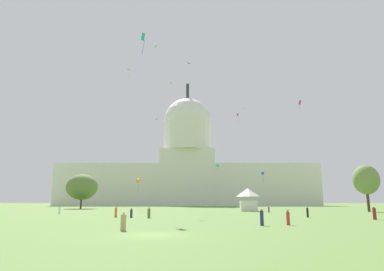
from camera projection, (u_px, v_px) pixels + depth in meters
ground_plane at (153, 235)px, 25.37m from camera, size 800.00×800.00×0.00m
capitol_building at (188, 167)px, 187.26m from camera, size 142.58×27.35×70.40m
event_tent at (249, 200)px, 85.68m from camera, size 4.86×7.18×5.73m
tree_west_mid at (83, 187)px, 113.31m from camera, size 10.71×9.61×11.49m
tree_east_far at (367, 180)px, 80.81m from camera, size 8.23×8.12×11.20m
person_orange_front_center at (117, 212)px, 52.87m from camera, size 0.51×0.51×1.70m
person_red_front_left at (289, 218)px, 35.62m from camera, size 0.37×0.37×1.61m
person_maroon_back_right at (376, 214)px, 46.10m from camera, size 0.53×0.53×1.77m
person_white_edge_west at (61, 210)px, 67.45m from camera, size 0.47×0.47×1.72m
person_purple_lawn_far_left at (270, 209)px, 74.91m from camera, size 0.42×0.42×1.47m
person_olive_mid_right at (150, 213)px, 50.44m from camera, size 0.64×0.64×1.62m
person_tan_near_tree_east at (124, 222)px, 28.97m from camera, size 0.53×0.53×1.60m
person_black_mid_left at (309, 212)px, 52.48m from camera, size 0.40×0.40×1.67m
person_navy_front_right at (132, 213)px, 51.75m from camera, size 0.41×0.41×1.51m
person_navy_near_tree_west at (263, 218)px, 34.82m from camera, size 0.39×0.39×1.77m
kite_lime_high at (155, 48)px, 87.94m from camera, size 1.29×1.80×0.35m
kite_red_high at (239, 115)px, 142.53m from camera, size 0.86×0.85×3.64m
kite_pink_mid at (157, 119)px, 126.75m from camera, size 1.22×0.84×0.33m
kite_green_high at (245, 109)px, 163.12m from camera, size 1.25×1.25×2.67m
kite_blue_low at (264, 173)px, 104.19m from camera, size 0.98×0.98×3.24m
kite_black_high at (191, 64)px, 141.13m from camera, size 1.74×1.80×0.39m
kite_gold_high at (129, 72)px, 124.94m from camera, size 1.73×1.40×2.31m
kite_turquoise_mid at (144, 39)px, 66.46m from camera, size 0.78×1.10×4.54m
kite_magenta_mid at (301, 103)px, 98.60m from camera, size 0.78×0.48×3.04m
kite_cyan_low at (219, 165)px, 138.49m from camera, size 1.23×1.30×2.69m
kite_yellow_high at (174, 84)px, 103.11m from camera, size 0.75×1.43×0.15m
kite_orange_low at (139, 181)px, 102.61m from camera, size 1.23×1.28×4.52m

